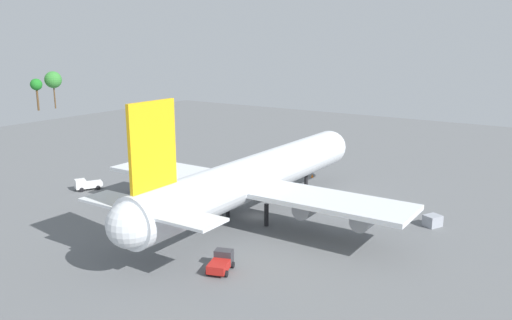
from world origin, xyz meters
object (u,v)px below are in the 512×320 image
safety_cone_nose (312,176)px  cargo_loader (87,184)px  pushback_tractor (221,262)px  cargo_airplane (256,176)px  cargo_container_fore (433,221)px

safety_cone_nose → cargo_loader: bearing=135.2°
pushback_tractor → cargo_loader: bearing=71.9°
cargo_loader → pushback_tractor: size_ratio=1.12×
cargo_loader → pushback_tractor: (-14.05, -42.94, -0.00)m
cargo_airplane → cargo_container_fore: 28.21m
pushback_tractor → safety_cone_nose: size_ratio=6.43×
pushback_tractor → safety_cone_nose: bearing=13.7°
cargo_airplane → cargo_loader: bearing=98.0°
cargo_airplane → safety_cone_nose: cargo_airplane is taller
cargo_loader → cargo_container_fore: cargo_loader is taller
cargo_airplane → cargo_loader: (-5.02, 35.49, -5.68)m
cargo_airplane → cargo_loader: size_ratio=11.28×
pushback_tractor → cargo_container_fore: bearing=-30.2°
cargo_loader → cargo_airplane: bearing=-82.0°
cargo_airplane → safety_cone_nose: 27.93m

